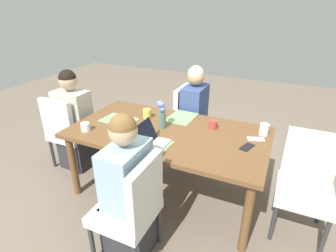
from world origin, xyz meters
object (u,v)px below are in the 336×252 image
Objects in this scene: person_head_left_left_near at (75,126)px; coffee_mug_near_right at (85,127)px; flower_vase at (162,114)px; chair_head_left_left_near at (67,129)px; chair_far_left_far at (190,118)px; phone_silver at (256,139)px; coffee_mug_centre_right at (147,114)px; chair_near_left_mid at (133,206)px; person_far_left_far at (194,119)px; chair_head_right_right_near at (306,180)px; phone_black at (247,147)px; laptop_near_left_mid at (150,142)px; person_near_left_mid at (128,195)px; dining_table at (168,137)px; coffee_mug_centre_left at (264,129)px; coffee_mug_near_left at (213,125)px.

person_head_left_left_near reaches higher than coffee_mug_near_right.
chair_head_left_left_near is at bearing -176.02° from flower_vase.
chair_far_left_far is 6.00× the size of phone_silver.
chair_head_left_left_near is 8.92× the size of coffee_mug_centre_right.
person_head_left_left_near is 1.19m from flower_vase.
person_far_left_far is at bearing 93.52° from chair_near_left_mid.
chair_near_left_mid is 0.99m from coffee_mug_near_right.
chair_head_right_right_near is at bearing 10.79° from coffee_mug_near_right.
phone_black is (1.47, 0.32, -0.04)m from coffee_mug_near_right.
coffee_mug_centre_right is 0.67× the size of phone_silver.
laptop_near_left_mid is 0.96m from phone_silver.
person_far_left_far reaches higher than laptop_near_left_mid.
flower_vase is 0.31m from coffee_mug_centre_right.
chair_head_left_left_near is 1.49m from person_near_left_mid.
coffee_mug_centre_right is at bearing 148.75° from flower_vase.
laptop_near_left_mid is (0.07, -1.20, 0.27)m from chair_far_left_far.
chair_near_left_mid is 0.56m from laptop_near_left_mid.
chair_head_right_right_near is at bearing -5.10° from coffee_mug_centre_right.
dining_table is at bearing -29.69° from coffee_mug_centre_right.
flower_vase is 0.85m from phone_black.
person_head_left_left_near is 2.48m from chair_head_right_right_near.
chair_head_right_right_near is at bearing -31.30° from coffee_mug_centre_left.
chair_head_right_right_near reaches higher than coffee_mug_centre_left.
coffee_mug_centre_left is at bearing 19.15° from dining_table.
coffee_mug_centre_right is at bearing -176.84° from coffee_mug_near_left.
chair_head_right_right_near reaches higher than coffee_mug_centre_right.
laptop_near_left_mid reaches higher than chair_head_right_right_near.
person_near_left_mid is at bearing -32.68° from person_head_left_left_near.
laptop_near_left_mid is 0.70m from coffee_mug_near_left.
dining_table is 0.24m from flower_vase.
chair_head_right_right_near is 1.62m from coffee_mug_centre_right.
person_far_left_far reaches higher than phone_black.
person_head_left_left_near is 1.00× the size of person_far_left_far.
coffee_mug_centre_right is at bearing 110.12° from person_near_left_mid.
person_far_left_far is 3.73× the size of laptop_near_left_mid.
person_head_left_left_near reaches higher than chair_near_left_mid.
coffee_mug_near_right is at bearing -158.34° from coffee_mug_centre_left.
coffee_mug_centre_left is 0.72× the size of phone_silver.
flower_vase is at bearing 105.13° from phone_black.
coffee_mug_near_left is 0.76× the size of coffee_mug_centre_left.
phone_silver is (1.13, -0.02, -0.05)m from coffee_mug_centre_right.
laptop_near_left_mid is 0.71m from coffee_mug_near_right.
chair_near_left_mid and chair_far_left_far have the same top height.
person_head_left_left_near is 1.44m from person_far_left_far.
person_near_left_mid is 1.37m from coffee_mug_centre_left.
chair_head_left_left_near is 0.75× the size of person_far_left_far.
person_far_left_far is at bearing 57.57° from coffee_mug_near_right.
chair_far_left_far is at bearing 148.82° from chair_head_right_right_near.
chair_head_right_right_near is at bearing -34.00° from phone_silver.
laptop_near_left_mid reaches higher than phone_silver.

